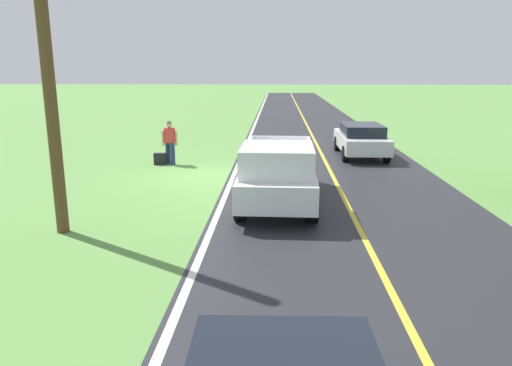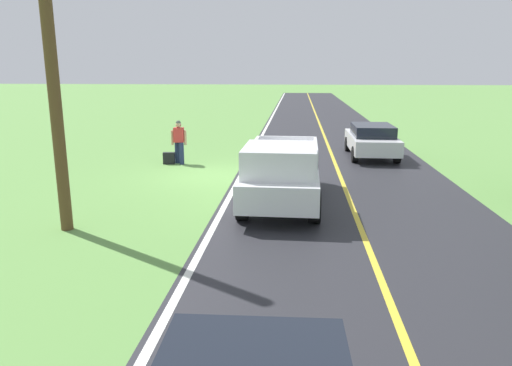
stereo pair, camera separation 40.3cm
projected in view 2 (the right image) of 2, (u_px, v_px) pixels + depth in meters
name	position (u px, v px, depth m)	size (l,w,h in m)	color
ground_plane	(212.00, 175.00, 17.19)	(200.00, 200.00, 0.00)	#609347
road_surface	(341.00, 177.00, 16.81)	(7.46, 120.00, 0.00)	#28282D
lane_edge_line	(241.00, 176.00, 17.10)	(0.16, 117.60, 0.00)	silver
lane_centre_line	(341.00, 177.00, 16.81)	(0.14, 117.60, 0.00)	gold
hitchhiker_walking	(179.00, 140.00, 19.05)	(0.62, 0.51, 1.75)	navy
suitcase_carried	(169.00, 158.00, 19.15)	(0.20, 0.46, 0.47)	black
pickup_truck_passing	(282.00, 172.00, 13.18)	(2.19, 5.44, 1.82)	silver
sedan_near_oncoming	(372.00, 140.00, 20.60)	(1.93, 4.40, 1.41)	silver
utility_pole_roadside	(51.00, 63.00, 10.51)	(0.28, 0.28, 7.74)	brown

